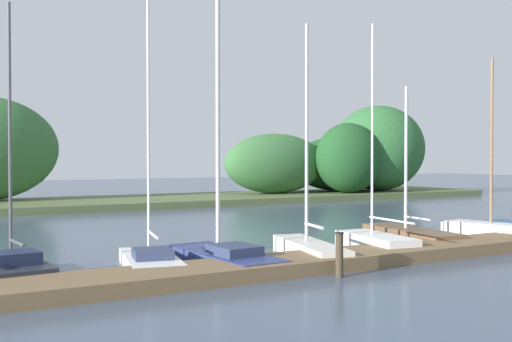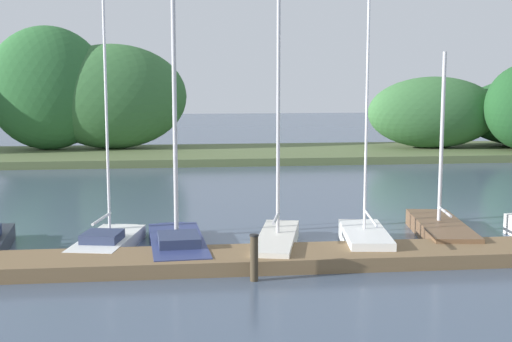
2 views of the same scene
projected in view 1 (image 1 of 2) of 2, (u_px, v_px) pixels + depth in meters
The scene contains 10 objects.
dock_pier at pixel (299, 263), 15.39m from camera, with size 25.71×1.80×0.35m.
far_shore at pixel (123, 159), 36.66m from camera, with size 59.24×8.00×7.38m.
sailboat_2 at pixel (12, 266), 14.16m from camera, with size 1.48×3.21×6.50m.
sailboat_3 at pixel (150, 258), 15.56m from camera, with size 1.90×3.69×7.80m.
sailboat_4 at pixel (222, 252), 16.07m from camera, with size 1.63×4.56×8.07m.
sailboat_5 at pixel (308, 247), 17.21m from camera, with size 1.79×4.17×6.67m.
sailboat_6 at pixel (373, 241), 18.30m from camera, with size 1.46×3.54×6.90m.
sailboat_7 at pixel (408, 233), 20.58m from camera, with size 1.80×4.50×5.29m.
sailboat_8 at pixel (493, 230), 21.04m from camera, with size 1.73×3.90×6.32m.
mooring_piling_1 at pixel (339, 255), 14.48m from camera, with size 0.21×0.21×1.08m.
Camera 1 is at (-8.63, -1.12, 2.85)m, focal length 42.54 mm.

